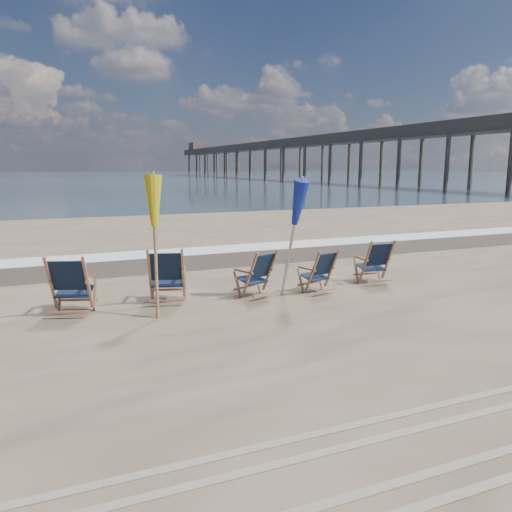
# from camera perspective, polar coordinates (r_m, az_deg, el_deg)

# --- Properties ---
(ocean) EXTENTS (400.00, 400.00, 0.00)m
(ocean) POSITION_cam_1_polar(r_m,az_deg,el_deg) (134.04, -21.53, 8.44)
(ocean) COLOR #314752
(ocean) RESTS_ON ground
(surf_foam) EXTENTS (200.00, 1.40, 0.01)m
(surf_foam) POSITION_cam_1_polar(r_m,az_deg,el_deg) (14.89, -9.11, 0.44)
(surf_foam) COLOR silver
(surf_foam) RESTS_ON ground
(wet_sand_strip) EXTENTS (200.00, 2.60, 0.00)m
(wet_sand_strip) POSITION_cam_1_polar(r_m,az_deg,el_deg) (13.46, -7.59, -0.56)
(wet_sand_strip) COLOR #42362A
(wet_sand_strip) RESTS_ON ground
(tire_tracks) EXTENTS (80.00, 1.30, 0.01)m
(tire_tracks) POSITION_cam_1_polar(r_m,az_deg,el_deg) (5.30, 22.66, -18.69)
(tire_tracks) COLOR gray
(tire_tracks) RESTS_ON ground
(beach_chair_0) EXTENTS (0.89, 0.95, 1.07)m
(beach_chair_0) POSITION_cam_1_polar(r_m,az_deg,el_deg) (8.82, -18.68, -3.18)
(beach_chair_0) COLOR black
(beach_chair_0) RESTS_ON ground
(beach_chair_1) EXTENTS (0.88, 0.94, 1.07)m
(beach_chair_1) POSITION_cam_1_polar(r_m,az_deg,el_deg) (9.19, -8.33, -2.23)
(beach_chair_1) COLOR black
(beach_chair_1) RESTS_ON ground
(beach_chair_2) EXTENTS (0.80, 0.84, 0.94)m
(beach_chair_2) POSITION_cam_1_polar(r_m,az_deg,el_deg) (9.71, 1.65, -1.84)
(beach_chair_2) COLOR black
(beach_chair_2) RESTS_ON ground
(beach_chair_3) EXTENTS (0.71, 0.76, 0.91)m
(beach_chair_3) POSITION_cam_1_polar(r_m,az_deg,el_deg) (10.10, 8.67, -1.59)
(beach_chair_3) COLOR black
(beach_chair_3) RESTS_ON ground
(beach_chair_4) EXTENTS (0.68, 0.75, 0.98)m
(beach_chair_4) POSITION_cam_1_polar(r_m,az_deg,el_deg) (11.06, 14.90, -0.59)
(beach_chair_4) COLOR black
(beach_chair_4) RESTS_ON ground
(umbrella_yellow) EXTENTS (0.30, 0.30, 2.35)m
(umbrella_yellow) POSITION_cam_1_polar(r_m,az_deg,el_deg) (8.33, -11.58, 5.30)
(umbrella_yellow) COLOR #A16948
(umbrella_yellow) RESTS_ON ground
(umbrella_blue) EXTENTS (0.30, 0.30, 2.30)m
(umbrella_blue) POSITION_cam_1_polar(r_m,az_deg,el_deg) (9.49, 4.07, 5.78)
(umbrella_blue) COLOR #A5A5AD
(umbrella_blue) RESTS_ON ground
(fishing_pier) EXTENTS (4.40, 140.00, 9.30)m
(fishing_pier) POSITION_cam_1_polar(r_m,az_deg,el_deg) (90.10, 4.73, 11.55)
(fishing_pier) COLOR brown
(fishing_pier) RESTS_ON ground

